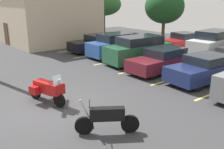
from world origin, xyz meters
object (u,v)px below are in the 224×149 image
object	(u,v)px
motorcycle_second	(107,118)
car_far_red	(183,41)
car_black	(96,43)
car_maroon	(162,60)
car_navy	(206,68)
car_blue	(115,45)
car_green	(139,50)
car_far_white	(212,42)
motorcycle_touring	(48,89)

from	to	relation	value
motorcycle_second	car_far_red	bearing A→B (deg)	117.92
car_black	car_maroon	world-z (taller)	car_maroon
car_navy	car_black	bearing A→B (deg)	179.76
car_blue	car_green	world-z (taller)	car_green
car_blue	car_maroon	xyz separation A→B (m)	(5.07, -0.37, -0.18)
car_navy	car_far_white	world-z (taller)	car_far_white
car_maroon	motorcycle_second	bearing A→B (deg)	-61.60
car_green	car_maroon	distance (m)	2.48
motorcycle_touring	car_far_red	bearing A→B (deg)	104.96
motorcycle_second	car_far_red	xyz separation A→B (m)	(-7.59, 14.31, 0.13)
car_far_red	car_maroon	bearing A→B (deg)	-62.59
car_green	car_navy	xyz separation A→B (m)	(5.22, 0.02, -0.22)
car_blue	car_navy	xyz separation A→B (m)	(7.85, 0.02, -0.17)
car_blue	car_navy	distance (m)	7.86
car_green	car_far_red	xyz separation A→B (m)	(-1.20, 6.65, -0.25)
motorcycle_touring	car_maroon	size ratio (longest dim) A/B	0.48
car_maroon	car_blue	bearing A→B (deg)	175.84
car_navy	car_far_red	world-z (taller)	car_navy
car_black	car_green	distance (m)	5.32
motorcycle_second	car_navy	bearing A→B (deg)	98.59
car_far_red	car_blue	bearing A→B (deg)	-102.13
car_far_white	car_black	bearing A→B (deg)	-134.87
car_green	car_maroon	xyz separation A→B (m)	(2.44, -0.38, -0.23)
car_green	car_far_red	distance (m)	6.76
motorcycle_second	car_far_red	world-z (taller)	car_far_red
motorcycle_touring	motorcycle_second	bearing A→B (deg)	6.78
car_maroon	car_far_white	size ratio (longest dim) A/B	0.90
car_navy	motorcycle_second	bearing A→B (deg)	-81.41
motorcycle_touring	car_black	xyz separation A→B (m)	(-8.06, 8.16, 0.02)
motorcycle_touring	car_far_white	world-z (taller)	car_far_white
car_black	car_navy	size ratio (longest dim) A/B	0.94
car_maroon	car_far_red	xyz separation A→B (m)	(-3.64, 7.02, -0.02)
car_blue	car_far_red	bearing A→B (deg)	77.87
car_navy	car_far_red	bearing A→B (deg)	134.11
car_navy	car_far_red	distance (m)	9.23
motorcycle_touring	motorcycle_second	xyz separation A→B (m)	(3.64, 0.43, -0.10)
motorcycle_touring	car_green	distance (m)	8.56
car_black	car_far_white	xyz separation A→B (m)	(6.78, 6.82, 0.27)
car_blue	car_maroon	size ratio (longest dim) A/B	0.95
motorcycle_touring	car_black	distance (m)	11.47
car_far_red	car_far_white	world-z (taller)	car_far_white
car_black	car_far_red	distance (m)	7.76
motorcycle_touring	car_navy	bearing A→B (deg)	73.00
car_black	car_navy	bearing A→B (deg)	-0.24
car_green	motorcycle_touring	bearing A→B (deg)	-71.31
car_black	car_far_red	xyz separation A→B (m)	(4.12, 6.58, 0.02)
car_green	car_far_red	world-z (taller)	car_green
car_navy	car_far_white	bearing A→B (deg)	118.71
car_maroon	car_navy	bearing A→B (deg)	8.05
car_navy	motorcycle_touring	bearing A→B (deg)	-107.00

